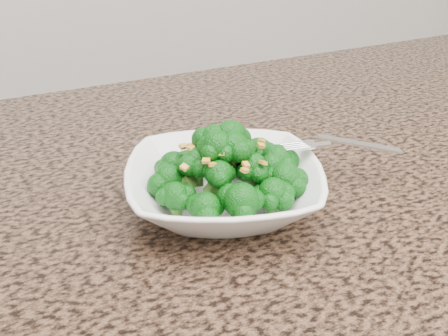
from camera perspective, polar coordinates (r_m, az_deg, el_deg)
name	(u,v)px	position (r m, az deg, el deg)	size (l,w,h in m)	color
granite_counter	(320,216)	(0.65, 9.75, -4.87)	(1.64, 1.04, 0.03)	brown
bowl	(224,188)	(0.61, 0.00, -2.01)	(0.21, 0.21, 0.05)	white
broccoli_pile	(224,139)	(0.58, 0.00, 2.99)	(0.19, 0.19, 0.06)	#0A590C
garlic_topping	(224,107)	(0.57, 0.00, 6.21)	(0.11, 0.11, 0.01)	gold
fork	(324,144)	(0.65, 10.14, 2.41)	(0.17, 0.03, 0.01)	silver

